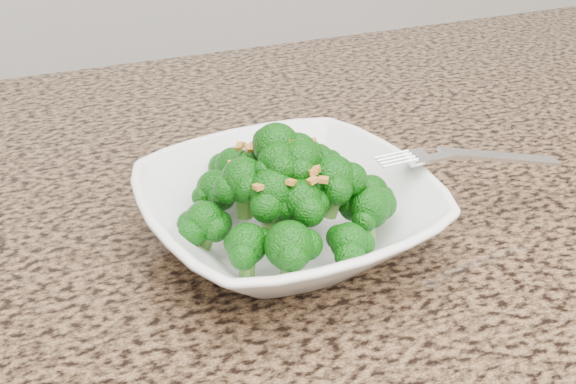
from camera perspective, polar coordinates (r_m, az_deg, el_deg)
name	(u,v)px	position (r m, az deg, el deg)	size (l,w,h in m)	color
granite_counter	(268,288)	(0.59, -1.57, -7.62)	(1.64, 1.04, 0.03)	brown
bowl	(288,214)	(0.60, 0.00, -1.74)	(0.24, 0.24, 0.06)	white
broccoli_pile	(288,146)	(0.57, 0.00, 3.65)	(0.21, 0.21, 0.07)	#0D5209
garlic_topping	(288,103)	(0.55, 0.00, 7.06)	(0.12, 0.12, 0.01)	#BE802E
fork	(443,156)	(0.62, 12.15, 2.77)	(0.20, 0.03, 0.01)	silver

